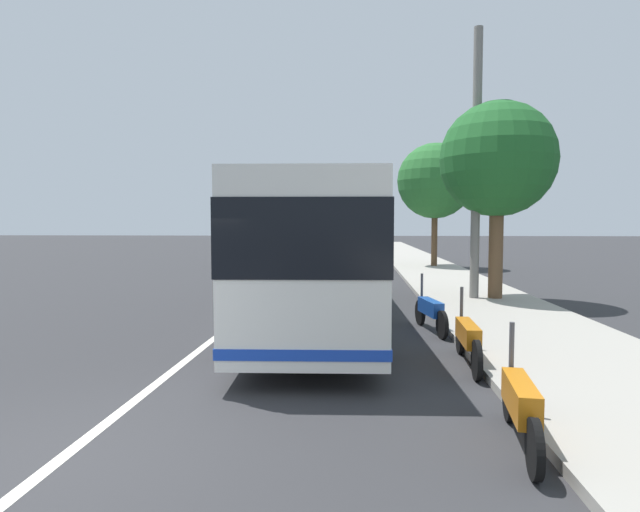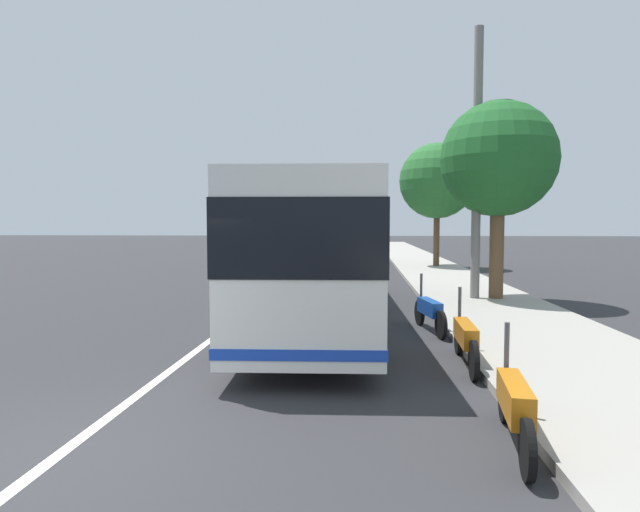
% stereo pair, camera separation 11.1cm
% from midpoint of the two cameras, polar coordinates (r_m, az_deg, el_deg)
% --- Properties ---
extents(ground_plane, '(220.00, 220.00, 0.00)m').
position_cam_midpoint_polar(ground_plane, '(6.33, -27.00, -19.21)').
color(ground_plane, '#2D2D30').
extents(sidewalk_curb, '(110.00, 3.60, 0.14)m').
position_cam_midpoint_polar(sidewalk_curb, '(15.60, 17.97, -5.33)').
color(sidewalk_curb, '#9E998E').
rests_on(sidewalk_curb, ground).
extents(lane_divider_line, '(110.00, 0.16, 0.01)m').
position_cam_midpoint_polar(lane_divider_line, '(15.48, -7.36, -5.51)').
color(lane_divider_line, silver).
rests_on(lane_divider_line, ground).
extents(coach_bus, '(12.26, 3.03, 3.22)m').
position_cam_midpoint_polar(coach_bus, '(13.17, -0.54, 1.01)').
color(coach_bus, silver).
rests_on(coach_bus, ground).
extents(motorcycle_far_end, '(2.08, 0.37, 1.24)m').
position_cam_midpoint_polar(motorcycle_far_end, '(6.25, 20.50, -14.91)').
color(motorcycle_far_end, black).
rests_on(motorcycle_far_end, ground).
extents(motorcycle_by_tree, '(2.34, 0.29, 1.26)m').
position_cam_midpoint_polar(motorcycle_by_tree, '(9.32, 15.46, -8.60)').
color(motorcycle_by_tree, black).
rests_on(motorcycle_by_tree, ground).
extents(motorcycle_mid_row, '(2.14, 0.47, 1.25)m').
position_cam_midpoint_polar(motorcycle_mid_row, '(12.05, 11.67, -5.90)').
color(motorcycle_mid_row, black).
rests_on(motorcycle_mid_row, ground).
extents(car_behind_bus, '(4.36, 1.88, 1.47)m').
position_cam_midpoint_polar(car_behind_bus, '(30.53, -5.73, 0.19)').
color(car_behind_bus, black).
rests_on(car_behind_bus, ground).
extents(car_oncoming, '(4.22, 1.79, 1.49)m').
position_cam_midpoint_polar(car_oncoming, '(43.11, -2.60, 1.17)').
color(car_oncoming, black).
rests_on(car_oncoming, ground).
extents(car_side_street, '(4.60, 1.99, 1.50)m').
position_cam_midpoint_polar(car_side_street, '(32.90, 2.59, 0.46)').
color(car_side_street, silver).
rests_on(car_side_street, ground).
extents(roadside_tree_mid_block, '(3.51, 3.51, 6.15)m').
position_cam_midpoint_polar(roadside_tree_mid_block, '(17.07, 18.61, 9.85)').
color(roadside_tree_mid_block, brown).
rests_on(roadside_tree_mid_block, ground).
extents(roadside_tree_far_block, '(4.12, 4.12, 6.87)m').
position_cam_midpoint_polar(roadside_tree_far_block, '(29.59, 12.33, 7.97)').
color(roadside_tree_far_block, brown).
rests_on(roadside_tree_far_block, ground).
extents(utility_pole, '(0.27, 0.27, 8.35)m').
position_cam_midpoint_polar(utility_pole, '(16.87, 16.47, 9.33)').
color(utility_pole, slate).
rests_on(utility_pole, ground).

